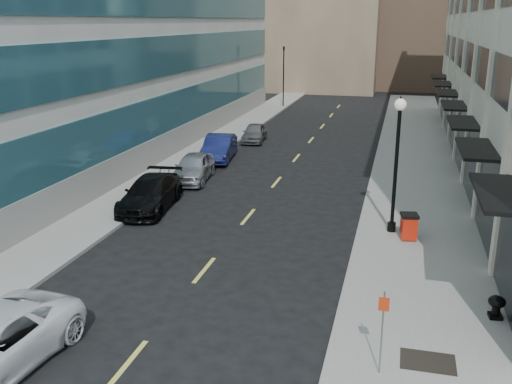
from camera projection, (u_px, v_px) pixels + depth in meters
The scene contains 15 objects.
sidewalk_right at pixel (416, 191), 29.79m from camera, with size 5.00×80.00×0.15m, color gray.
sidewalk_left at pixel (167, 173), 33.14m from camera, with size 3.00×80.00×0.15m, color gray.
skyline_tan_far at pixel (270, 4), 85.54m from camera, with size 12.00×14.00×22.00m, color #978163.
skyline_stone at pixel (511, 8), 67.06m from camera, with size 10.00×14.00×20.00m, color beige.
grate_far at pixel (428, 361), 14.73m from camera, with size 1.40×1.00×0.01m, color black.
road_centerline at pixel (264, 198), 28.82m from camera, with size 0.15×68.20×0.01m.
traffic_signal at pixel (284, 50), 57.23m from camera, with size 0.66×0.66×6.98m.
car_black_pickup at pixel (150, 193), 26.98m from camera, with size 2.10×5.16×1.50m, color black.
car_silver_sedan at pixel (194, 167), 31.71m from camera, with size 1.81×4.49×1.53m, color #9A9DA3.
car_blue_sedan at pixel (219, 148), 36.38m from camera, with size 1.69×4.83×1.59m, color #151C51.
car_grey_sedan at pixel (254, 133), 42.02m from camera, with size 1.57×3.89×1.33m, color slate.
trash_bin at pixel (409, 226), 22.79m from camera, with size 0.78×0.80×1.08m.
lamppost at pixel (397, 154), 22.89m from camera, with size 0.47×0.47×5.66m.
sign_post at pixel (383, 321), 13.85m from camera, with size 0.26×0.06×2.24m.
urn_planter at pixel (497, 305), 16.79m from camera, with size 0.51×0.51×0.70m.
Camera 1 is at (6.50, -9.74, 8.61)m, focal length 40.00 mm.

